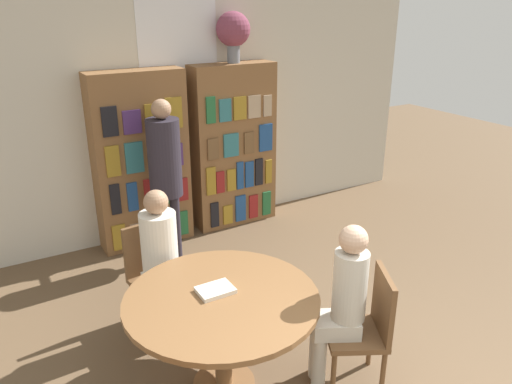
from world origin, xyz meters
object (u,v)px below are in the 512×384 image
Objects in this scene: reading_table at (222,310)px; librarian_standing at (165,164)px; bookshelf_right at (233,147)px; chair_far_side at (367,324)px; bookshelf_left at (141,161)px; seated_reader_right at (342,299)px; chair_left_side at (154,270)px; flower_vase at (233,31)px; seated_reader_left at (162,254)px.

librarian_standing is at bearing 79.39° from reading_table.
bookshelf_right is 2.19× the size of chair_far_side.
reading_table is at bearing -119.63° from bookshelf_right.
bookshelf_left is 2.90m from seated_reader_right.
reading_table is 1.01m from chair_left_side.
flower_vase reaches higher than reading_table.
seated_reader_right is at bearing -81.43° from bookshelf_left.
bookshelf_left is 2.19× the size of chair_left_side.
bookshelf_right reaches higher than chair_left_side.
reading_table is at bearing 90.00° from chair_far_side.
chair_far_side is 0.28m from seated_reader_right.
reading_table is 0.81m from seated_reader_right.
seated_reader_right reaches higher than chair_left_side.
chair_left_side and chair_far_side have the same top height.
bookshelf_right is 2.86m from reading_table.
flower_vase is 0.44× the size of seated_reader_left.
librarian_standing is (-0.51, 2.44, 0.56)m from chair_far_side.
librarian_standing is at bearing -120.81° from seated_reader_left.
librarian_standing is (0.08, -0.50, 0.09)m from bookshelf_left.
librarian_standing reaches higher than chair_far_side.
librarian_standing is at bearing 36.25° from seated_reader_right.
seated_reader_left is (-1.00, 1.28, 0.22)m from chair_far_side.
seated_reader_right reaches higher than reading_table.
bookshelf_right is 1.46× the size of reading_table.
chair_far_side is at bearing 117.00° from chair_left_side.
bookshelf_right is 1.13× the size of librarian_standing.
seated_reader_left is 1.45m from seated_reader_right.
chair_left_side is at bearing -136.10° from bookshelf_right.
flower_vase is at bearing 60.03° from reading_table.
seated_reader_right is at bearing -81.61° from librarian_standing.
seated_reader_left is 1.00× the size of seated_reader_right.
reading_table is (-1.41, -2.47, -0.33)m from bookshelf_right.
chair_far_side is 0.71× the size of seated_reader_right.
seated_reader_left is at bearing -132.81° from flower_vase.
seated_reader_right is (0.86, -1.36, 0.21)m from chair_left_side.
bookshelf_right is 2.27m from seated_reader_left.
chair_left_side is at bearing -90.00° from seated_reader_left.
reading_table is 1.06× the size of seated_reader_right.
chair_far_side is 0.52× the size of librarian_standing.
chair_far_side is (-0.55, -2.94, -1.77)m from flower_vase.
chair_far_side reaches higher than reading_table.
flower_vase reaches higher than bookshelf_left.
reading_table is 1.50× the size of chair_far_side.
chair_far_side is at bearing -27.87° from reading_table.
bookshelf_left is 3.03m from chair_far_side.
chair_left_side is 1.25m from librarian_standing.
seated_reader_left reaches higher than chair_far_side.
bookshelf_left is at bearing 83.40° from reading_table.
reading_table is 1.06× the size of seated_reader_left.
bookshelf_right is 1.55× the size of seated_reader_right.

